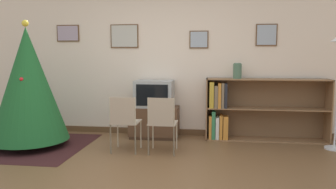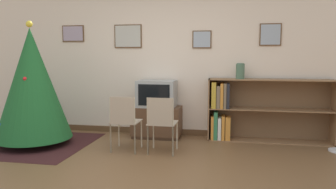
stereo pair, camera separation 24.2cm
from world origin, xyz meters
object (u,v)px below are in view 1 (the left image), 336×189
christmas_tree (28,85)px  folding_chair_right (162,121)px  vase (237,71)px  television (154,94)px  tv_console (154,122)px  folding_chair_left (124,120)px  bookshelf (246,110)px

christmas_tree → folding_chair_right: size_ratio=2.34×
christmas_tree → vase: christmas_tree is taller
television → tv_console: bearing=90.0°
tv_console → vase: (1.38, 0.06, 0.89)m
christmas_tree → folding_chair_left: christmas_tree is taller
folding_chair_right → vase: vase is taller
vase → folding_chair_left: bearing=-149.1°
bookshelf → vase: vase is taller
bookshelf → christmas_tree: bearing=-165.2°
television → folding_chair_right: bearing=-73.6°
christmas_tree → tv_console: size_ratio=2.33×
tv_console → folding_chair_right: bearing=-73.6°
television → bookshelf: bearing=2.8°
television → vase: 1.44m
christmas_tree → bookshelf: 3.48m
tv_console → bookshelf: bookshelf is taller
folding_chair_left → television: bearing=73.6°
tv_console → vase: bearing=2.4°
folding_chair_left → folding_chair_right: same height
tv_console → folding_chair_right: folding_chair_right is taller
christmas_tree → television: bearing=24.2°
christmas_tree → folding_chair_left: size_ratio=2.34×
folding_chair_left → folding_chair_right: 0.55m
christmas_tree → vase: (3.18, 0.87, 0.19)m
folding_chair_right → vase: 1.63m
christmas_tree → folding_chair_left: bearing=-4.6°
christmas_tree → tv_console: christmas_tree is taller
tv_console → folding_chair_right: 0.99m
television → folding_chair_right: television is taller
folding_chair_left → vase: (1.65, 0.99, 0.68)m
tv_console → bookshelf: (1.53, 0.07, 0.23)m
folding_chair_right → christmas_tree: bearing=176.6°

